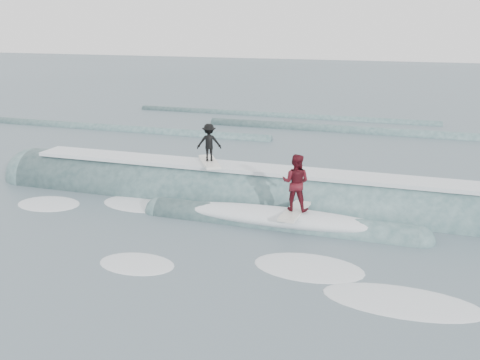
% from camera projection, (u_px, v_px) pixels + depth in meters
% --- Properties ---
extents(ground, '(160.00, 160.00, 0.00)m').
position_uv_depth(ground, '(216.00, 233.00, 17.45)').
color(ground, '#425961').
rests_on(ground, ground).
extents(breaking_wave, '(22.16, 4.07, 2.57)m').
position_uv_depth(breaking_wave, '(251.00, 202.00, 20.38)').
color(breaking_wave, '#335256').
rests_on(breaking_wave, ground).
extents(surfer_black, '(1.50, 2.00, 1.55)m').
position_uv_depth(surfer_black, '(209.00, 145.00, 20.54)').
color(surfer_black, silver).
rests_on(surfer_black, ground).
extents(surfer_red, '(0.95, 2.04, 2.01)m').
position_uv_depth(surfer_red, '(296.00, 185.00, 17.55)').
color(surfer_red, silver).
rests_on(surfer_red, ground).
extents(whitewater, '(15.68, 6.67, 0.10)m').
position_uv_depth(whitewater, '(246.00, 243.00, 16.69)').
color(whitewater, white).
rests_on(whitewater, ground).
extents(far_swells, '(38.88, 8.65, 0.80)m').
position_uv_depth(far_swells, '(264.00, 128.00, 34.50)').
color(far_swells, '#335256').
rests_on(far_swells, ground).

